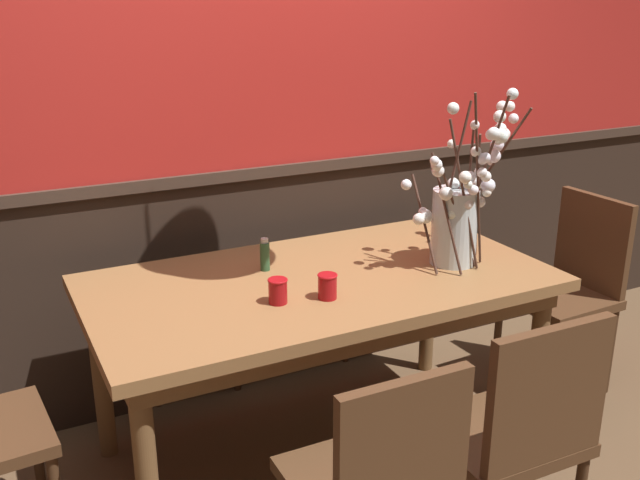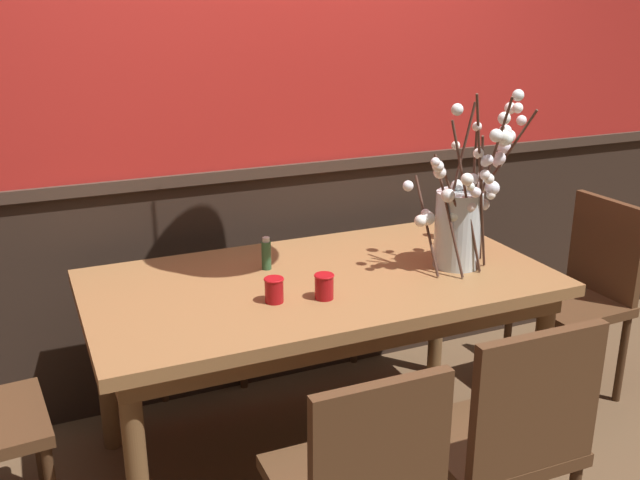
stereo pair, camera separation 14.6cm
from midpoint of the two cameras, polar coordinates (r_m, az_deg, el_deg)
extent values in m
plane|color=brown|center=(3.09, 1.41, -16.37)|extent=(24.00, 24.00, 0.00)
cube|color=#2D2119|center=(3.41, -3.41, -3.08)|extent=(5.69, 0.12, 1.02)
cube|color=#3E2E24|center=(3.24, -3.53, 5.63)|extent=(5.69, 0.14, 0.05)
cube|color=olive|center=(2.73, 1.53, -3.46)|extent=(1.75, 0.93, 0.05)
cube|color=brown|center=(2.75, 1.52, -4.67)|extent=(1.64, 0.82, 0.08)
cylinder|color=brown|center=(2.40, -12.62, -17.98)|extent=(0.07, 0.07, 0.72)
cylinder|color=brown|center=(3.02, 18.47, -10.26)|extent=(0.07, 0.07, 0.72)
cylinder|color=brown|center=(3.03, -15.49, -9.88)|extent=(0.07, 0.07, 0.72)
cylinder|color=brown|center=(3.54, 10.52, -5.14)|extent=(0.07, 0.07, 0.72)
cylinder|color=#412917|center=(2.92, -20.19, -15.00)|extent=(0.04, 0.04, 0.42)
cube|color=#4C301C|center=(2.40, 15.29, -15.21)|extent=(0.45, 0.41, 0.04)
cube|color=#4C301C|center=(2.16, 18.82, -12.24)|extent=(0.42, 0.04, 0.43)
cylinder|color=#412917|center=(2.75, 15.93, -16.57)|extent=(0.04, 0.04, 0.44)
cube|color=#4C301C|center=(3.64, 0.03, -2.40)|extent=(0.49, 0.46, 0.04)
cube|color=#4C301C|center=(3.74, -0.90, 2.05)|extent=(0.43, 0.07, 0.44)
cylinder|color=#412917|center=(3.64, 3.91, -6.59)|extent=(0.04, 0.04, 0.44)
cylinder|color=#412917|center=(3.53, -2.10, -7.47)|extent=(0.04, 0.04, 0.44)
cylinder|color=#412917|center=(3.95, 1.91, -4.45)|extent=(0.04, 0.04, 0.44)
cylinder|color=#412917|center=(3.84, -3.64, -5.17)|extent=(0.04, 0.04, 0.44)
cube|color=#4C301C|center=(3.49, 20.37, -4.81)|extent=(0.44, 0.44, 0.04)
cube|color=#4C301C|center=(3.54, 22.99, -0.55)|extent=(0.05, 0.40, 0.45)
cylinder|color=#412917|center=(3.36, 19.93, -10.19)|extent=(0.04, 0.04, 0.43)
cylinder|color=#412917|center=(3.59, 15.84, -7.84)|extent=(0.04, 0.04, 0.43)
cylinder|color=#412917|center=(3.61, 24.03, -8.67)|extent=(0.04, 0.04, 0.43)
cylinder|color=#412917|center=(3.82, 19.96, -6.60)|extent=(0.04, 0.04, 0.43)
cube|color=#4C301C|center=(3.45, -8.89, -3.91)|extent=(0.47, 0.46, 0.04)
cube|color=#4C301C|center=(3.54, -9.69, 1.30)|extent=(0.41, 0.07, 0.50)
cylinder|color=#412917|center=(3.42, -4.99, -8.42)|extent=(0.04, 0.04, 0.44)
cylinder|color=#412917|center=(3.36, -11.27, -9.25)|extent=(0.04, 0.04, 0.44)
cylinder|color=#412917|center=(3.75, -6.40, -5.94)|extent=(0.04, 0.04, 0.44)
cylinder|color=#412917|center=(3.69, -12.11, -6.64)|extent=(0.04, 0.04, 0.44)
cube|color=#4C301C|center=(1.88, 7.21, -16.76)|extent=(0.38, 0.04, 0.42)
cylinder|color=silver|center=(2.85, 12.38, 0.83)|extent=(0.18, 0.18, 0.30)
cylinder|color=silver|center=(2.89, 12.23, -1.33)|extent=(0.16, 0.16, 0.07)
cylinder|color=#472D23|center=(2.74, 13.12, 3.24)|extent=(0.15, 0.06, 0.59)
sphere|color=white|center=(2.64, 13.99, 8.78)|extent=(0.03, 0.03, 0.03)
sphere|color=white|center=(2.67, 13.21, 4.73)|extent=(0.05, 0.05, 0.05)
sphere|color=white|center=(2.72, 13.60, 4.74)|extent=(0.04, 0.04, 0.04)
sphere|color=white|center=(2.69, 14.07, 6.71)|extent=(0.04, 0.04, 0.04)
cylinder|color=#472D23|center=(2.73, 14.21, 4.25)|extent=(0.18, 0.12, 0.69)
sphere|color=white|center=(2.70, 14.55, 6.11)|extent=(0.04, 0.04, 0.04)
sphere|color=white|center=(2.69, 14.80, 6.20)|extent=(0.04, 0.04, 0.04)
sphere|color=white|center=(2.71, 14.54, 5.05)|extent=(0.04, 0.04, 0.04)
sphere|color=white|center=(2.65, 15.44, 8.04)|extent=(0.05, 0.05, 0.05)
sphere|color=white|center=(2.72, 14.83, 4.74)|extent=(0.04, 0.04, 0.04)
cylinder|color=#472D23|center=(2.78, 10.01, 1.12)|extent=(0.01, 0.20, 0.36)
sphere|color=white|center=(2.78, 9.91, 2.09)|extent=(0.04, 0.04, 0.04)
sphere|color=white|center=(2.71, 8.58, 4.28)|extent=(0.04, 0.04, 0.04)
sphere|color=white|center=(2.74, 9.53, 1.52)|extent=(0.05, 0.05, 0.05)
sphere|color=white|center=(2.77, 10.09, 1.70)|extent=(0.05, 0.05, 0.05)
cylinder|color=#472D23|center=(2.84, 13.52, 3.66)|extent=(0.11, 0.15, 0.58)
sphere|color=white|center=(2.81, 16.03, 8.35)|extent=(0.05, 0.05, 0.05)
sphere|color=white|center=(2.81, 15.33, 7.97)|extent=(0.04, 0.04, 0.04)
sphere|color=white|center=(2.77, 15.98, 9.32)|extent=(0.05, 0.05, 0.05)
sphere|color=white|center=(2.84, 13.33, 3.70)|extent=(0.04, 0.04, 0.04)
sphere|color=white|center=(2.84, 13.21, 4.13)|extent=(0.04, 0.04, 0.04)
sphere|color=white|center=(2.79, 14.34, 5.06)|extent=(0.04, 0.04, 0.04)
cylinder|color=#472D23|center=(2.81, 12.16, 4.26)|extent=(0.12, 0.06, 0.64)
sphere|color=white|center=(2.84, 12.37, 4.23)|extent=(0.05, 0.05, 0.05)
sphere|color=white|center=(2.78, 12.40, 10.13)|extent=(0.05, 0.05, 0.05)
sphere|color=white|center=(2.82, 12.25, 7.38)|extent=(0.03, 0.03, 0.03)
cylinder|color=#472D23|center=(2.74, 11.76, 1.86)|extent=(0.06, 0.17, 0.45)
sphere|color=white|center=(2.71, 11.70, 3.49)|extent=(0.05, 0.05, 0.05)
sphere|color=white|center=(2.65, 10.97, 5.79)|extent=(0.04, 0.04, 0.04)
sphere|color=white|center=(2.61, 10.78, 6.11)|extent=(0.03, 0.03, 0.03)
sphere|color=white|center=(2.68, 11.09, 5.31)|extent=(0.05, 0.05, 0.05)
cylinder|color=#472D23|center=(2.96, 14.71, 4.51)|extent=(0.13, 0.37, 0.62)
sphere|color=white|center=(3.05, 16.30, 10.06)|extent=(0.05, 0.05, 0.05)
sphere|color=white|center=(2.97, 14.28, 4.22)|extent=(0.05, 0.05, 0.05)
sphere|color=white|center=(3.02, 16.87, 10.05)|extent=(0.04, 0.04, 0.04)
sphere|color=white|center=(3.02, 17.14, 9.11)|extent=(0.04, 0.04, 0.04)
sphere|color=white|center=(2.97, 15.39, 5.99)|extent=(0.04, 0.04, 0.04)
sphere|color=white|center=(2.97, 15.85, 7.14)|extent=(0.06, 0.06, 0.06)
cylinder|color=#472D23|center=(2.77, 12.75, 1.28)|extent=(0.17, 0.04, 0.39)
sphere|color=white|center=(2.70, 13.44, 4.16)|extent=(0.03, 0.03, 0.03)
sphere|color=white|center=(2.77, 12.15, 1.87)|extent=(0.05, 0.05, 0.05)
sphere|color=white|center=(2.77, 13.30, 2.68)|extent=(0.05, 0.05, 0.05)
sphere|color=white|center=(2.71, 13.84, 3.72)|extent=(0.04, 0.04, 0.04)
cylinder|color=#472D23|center=(2.83, 14.49, 4.53)|extent=(0.02, 0.26, 0.68)
sphere|color=white|center=(2.84, 15.84, 7.49)|extent=(0.04, 0.04, 0.04)
sphere|color=white|center=(2.82, 15.05, 4.02)|extent=(0.05, 0.05, 0.05)
sphere|color=white|center=(2.84, 16.29, 7.95)|extent=(0.05, 0.05, 0.05)
sphere|color=white|center=(2.83, 15.54, 6.29)|extent=(0.05, 0.05, 0.05)
sphere|color=white|center=(2.80, 16.09, 7.79)|extent=(0.05, 0.05, 0.05)
sphere|color=white|center=(2.82, 17.00, 10.98)|extent=(0.04, 0.04, 0.04)
cylinder|color=#472D23|center=(2.82, 14.21, 3.05)|extent=(0.14, 0.15, 0.54)
sphere|color=white|center=(2.85, 14.39, 2.75)|extent=(0.04, 0.04, 0.04)
sphere|color=white|center=(2.82, 14.93, 3.49)|extent=(0.04, 0.04, 0.04)
sphere|color=white|center=(2.78, 15.78, 7.95)|extent=(0.05, 0.05, 0.05)
cylinder|color=#9E0F14|center=(2.52, 1.99, -3.75)|extent=(0.07, 0.07, 0.09)
torus|color=red|center=(2.50, 2.00, -2.86)|extent=(0.07, 0.07, 0.01)
cylinder|color=silver|center=(2.52, 1.99, -4.03)|extent=(0.05, 0.05, 0.05)
cylinder|color=#9E0F14|center=(2.49, -2.01, -4.03)|extent=(0.07, 0.07, 0.09)
torus|color=red|center=(2.47, -2.02, -3.16)|extent=(0.07, 0.07, 0.01)
cylinder|color=silver|center=(2.49, -2.01, -4.32)|extent=(0.05, 0.05, 0.04)
cylinder|color=#2D5633|center=(2.79, -2.82, -1.25)|extent=(0.04, 0.04, 0.11)
cylinder|color=beige|center=(2.76, -2.84, 0.02)|extent=(0.03, 0.03, 0.02)
camera|label=1|loc=(0.07, -88.44, 0.53)|focal=40.09mm
camera|label=2|loc=(0.07, 91.56, -0.53)|focal=40.09mm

